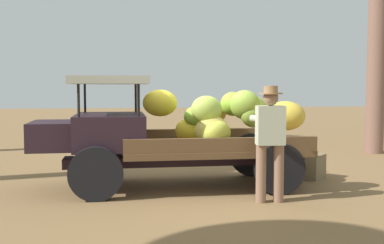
% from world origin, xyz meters
% --- Properties ---
extents(ground_plane, '(60.00, 60.00, 0.00)m').
position_xyz_m(ground_plane, '(0.00, 0.00, 0.00)').
color(ground_plane, olive).
extents(truck, '(4.50, 1.88, 1.84)m').
position_xyz_m(truck, '(0.20, 0.11, 0.94)').
color(truck, black).
rests_on(truck, ground).
extents(farmer, '(0.53, 0.47, 1.69)m').
position_xyz_m(farmer, '(-1.17, 1.32, 0.97)').
color(farmer, '#8A654E').
rests_on(farmer, ground).
extents(wooden_crate, '(0.65, 0.65, 0.45)m').
position_xyz_m(wooden_crate, '(-2.46, -0.30, 0.22)').
color(wooden_crate, olive).
rests_on(wooden_crate, ground).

